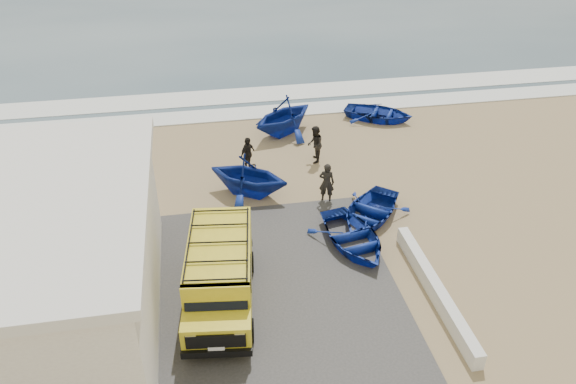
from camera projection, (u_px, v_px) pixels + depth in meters
ground at (264, 255)px, 19.42m from camera, size 160.00×160.00×0.00m
slab at (209, 301)px, 17.44m from camera, size 12.00×10.00×0.05m
surf_line at (231, 114)px, 29.43m from camera, size 180.00×1.60×0.06m
surf_wash at (227, 97)px, 31.52m from camera, size 180.00×2.20×0.04m
building at (3, 268)px, 15.48m from camera, size 8.40×9.40×4.30m
parapet at (435, 290)px, 17.52m from camera, size 0.35×6.00×0.55m
van at (220, 272)px, 16.93m from camera, size 2.49×5.09×2.10m
boat_near_left at (353, 237)px, 19.69m from camera, size 3.15×3.95×0.73m
boat_near_right at (369, 211)px, 21.11m from camera, size 4.12×4.22×0.71m
boat_mid_left at (248, 175)px, 22.36m from camera, size 4.35×4.20×1.75m
boat_far_left at (284, 115)px, 27.10m from camera, size 4.74×4.64×1.90m
boat_far_right at (378, 113)px, 28.76m from camera, size 4.25×3.91×0.72m
fisherman_front at (327, 183)px, 21.96m from camera, size 0.71×0.58×1.67m
fisherman_middle at (315, 144)px, 24.71m from camera, size 0.83×0.96×1.69m
fisherman_back at (248, 154)px, 24.07m from camera, size 0.91×0.92×1.56m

